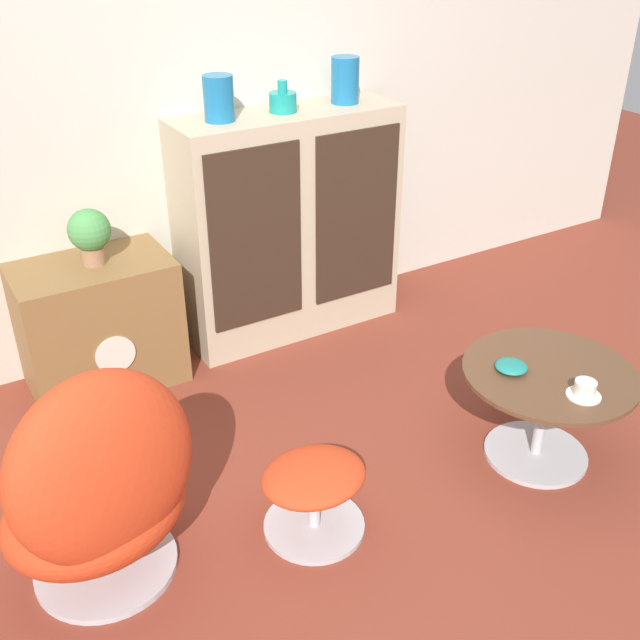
{
  "coord_description": "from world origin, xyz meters",
  "views": [
    {
      "loc": [
        -1.18,
        -1.64,
        2.02
      ],
      "look_at": [
        0.17,
        0.6,
        0.55
      ],
      "focal_mm": 42.0,
      "sensor_mm": 36.0,
      "label": 1
    }
  ],
  "objects_px": {
    "sideboard": "(289,225)",
    "vase_inner_right": "(345,80)",
    "potted_plant": "(90,233)",
    "ottoman": "(314,487)",
    "tv_console": "(99,324)",
    "bowl": "(511,366)",
    "vase_leftmost": "(219,98)",
    "egg_chair": "(100,490)",
    "coffee_table": "(545,399)",
    "vase_inner_left": "(283,101)",
    "teacup": "(585,390)"
  },
  "relations": [
    {
      "from": "ottoman",
      "to": "bowl",
      "type": "relative_size",
      "value": 3.05
    },
    {
      "from": "ottoman",
      "to": "teacup",
      "type": "bearing_deg",
      "value": -17.44
    },
    {
      "from": "potted_plant",
      "to": "tv_console",
      "type": "bearing_deg",
      "value": -179.04
    },
    {
      "from": "vase_leftmost",
      "to": "vase_inner_left",
      "type": "relative_size",
      "value": 1.39
    },
    {
      "from": "tv_console",
      "to": "vase_leftmost",
      "type": "height_order",
      "value": "vase_leftmost"
    },
    {
      "from": "tv_console",
      "to": "vase_inner_left",
      "type": "distance_m",
      "value": 1.35
    },
    {
      "from": "tv_console",
      "to": "egg_chair",
      "type": "relative_size",
      "value": 0.82
    },
    {
      "from": "tv_console",
      "to": "coffee_table",
      "type": "relative_size",
      "value": 1.02
    },
    {
      "from": "sideboard",
      "to": "teacup",
      "type": "xyz_separation_m",
      "value": [
        0.31,
        -1.68,
        -0.13
      ]
    },
    {
      "from": "ottoman",
      "to": "vase_leftmost",
      "type": "height_order",
      "value": "vase_leftmost"
    },
    {
      "from": "ottoman",
      "to": "vase_leftmost",
      "type": "xyz_separation_m",
      "value": [
        0.33,
        1.38,
        1.05
      ]
    },
    {
      "from": "potted_plant",
      "to": "ottoman",
      "type": "bearing_deg",
      "value": -76.33
    },
    {
      "from": "vase_inner_right",
      "to": "coffee_table",
      "type": "bearing_deg",
      "value": -89.99
    },
    {
      "from": "ottoman",
      "to": "vase_inner_right",
      "type": "bearing_deg",
      "value": 54.1
    },
    {
      "from": "tv_console",
      "to": "ottoman",
      "type": "xyz_separation_m",
      "value": [
        0.35,
        -1.35,
        -0.11
      ]
    },
    {
      "from": "sideboard",
      "to": "ottoman",
      "type": "bearing_deg",
      "value": -116.01
    },
    {
      "from": "ottoman",
      "to": "egg_chair",
      "type": "bearing_deg",
      "value": 167.69
    },
    {
      "from": "vase_inner_left",
      "to": "teacup",
      "type": "relative_size",
      "value": 1.13
    },
    {
      "from": "tv_console",
      "to": "egg_chair",
      "type": "bearing_deg",
      "value": -106.05
    },
    {
      "from": "tv_console",
      "to": "teacup",
      "type": "bearing_deg",
      "value": -51.3
    },
    {
      "from": "tv_console",
      "to": "sideboard",
      "type": "bearing_deg",
      "value": 1.23
    },
    {
      "from": "sideboard",
      "to": "tv_console",
      "type": "bearing_deg",
      "value": -178.77
    },
    {
      "from": "sideboard",
      "to": "bowl",
      "type": "height_order",
      "value": "sideboard"
    },
    {
      "from": "vase_inner_left",
      "to": "potted_plant",
      "type": "distance_m",
      "value": 1.08
    },
    {
      "from": "potted_plant",
      "to": "teacup",
      "type": "distance_m",
      "value": 2.14
    },
    {
      "from": "tv_console",
      "to": "vase_inner_right",
      "type": "bearing_deg",
      "value": 1.1
    },
    {
      "from": "ottoman",
      "to": "bowl",
      "type": "height_order",
      "value": "bowl"
    },
    {
      "from": "ottoman",
      "to": "bowl",
      "type": "xyz_separation_m",
      "value": [
        0.87,
        -0.04,
        0.24
      ]
    },
    {
      "from": "egg_chair",
      "to": "vase_inner_left",
      "type": "xyz_separation_m",
      "value": [
        1.35,
        1.23,
        0.81
      ]
    },
    {
      "from": "vase_leftmost",
      "to": "vase_inner_right",
      "type": "relative_size",
      "value": 0.92
    },
    {
      "from": "sideboard",
      "to": "vase_inner_right",
      "type": "bearing_deg",
      "value": 0.68
    },
    {
      "from": "vase_inner_left",
      "to": "sideboard",
      "type": "bearing_deg",
      "value": -12.26
    },
    {
      "from": "coffee_table",
      "to": "ottoman",
      "type": "bearing_deg",
      "value": 173.04
    },
    {
      "from": "coffee_table",
      "to": "vase_inner_left",
      "type": "height_order",
      "value": "vase_inner_left"
    },
    {
      "from": "vase_leftmost",
      "to": "vase_inner_left",
      "type": "height_order",
      "value": "vase_leftmost"
    },
    {
      "from": "egg_chair",
      "to": "teacup",
      "type": "xyz_separation_m",
      "value": [
        1.68,
        -0.46,
        0.06
      ]
    },
    {
      "from": "tv_console",
      "to": "bowl",
      "type": "relative_size",
      "value": 5.5
    },
    {
      "from": "vase_inner_left",
      "to": "bowl",
      "type": "distance_m",
      "value": 1.63
    },
    {
      "from": "vase_leftmost",
      "to": "teacup",
      "type": "distance_m",
      "value": 1.98
    },
    {
      "from": "vase_leftmost",
      "to": "bowl",
      "type": "distance_m",
      "value": 1.72
    },
    {
      "from": "ottoman",
      "to": "potted_plant",
      "type": "bearing_deg",
      "value": 103.67
    },
    {
      "from": "tv_console",
      "to": "vase_inner_right",
      "type": "height_order",
      "value": "vase_inner_right"
    },
    {
      "from": "egg_chair",
      "to": "sideboard",
      "type": "bearing_deg",
      "value": 41.77
    },
    {
      "from": "sideboard",
      "to": "tv_console",
      "type": "relative_size",
      "value": 1.66
    },
    {
      "from": "egg_chair",
      "to": "potted_plant",
      "type": "xyz_separation_m",
      "value": [
        0.37,
        1.2,
        0.37
      ]
    },
    {
      "from": "vase_inner_left",
      "to": "vase_inner_right",
      "type": "distance_m",
      "value": 0.35
    },
    {
      "from": "tv_console",
      "to": "bowl",
      "type": "distance_m",
      "value": 1.86
    },
    {
      "from": "teacup",
      "to": "sideboard",
      "type": "bearing_deg",
      "value": 100.33
    },
    {
      "from": "vase_inner_left",
      "to": "teacup",
      "type": "bearing_deg",
      "value": -79.11
    },
    {
      "from": "sideboard",
      "to": "vase_inner_left",
      "type": "bearing_deg",
      "value": 167.74
    }
  ]
}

